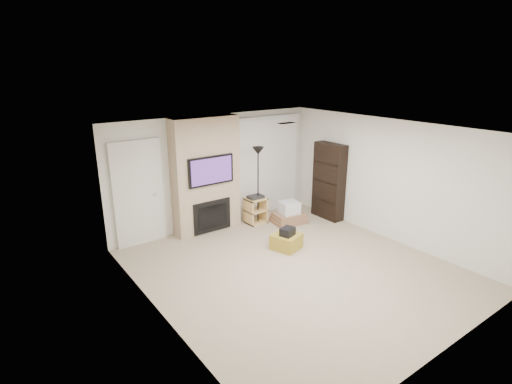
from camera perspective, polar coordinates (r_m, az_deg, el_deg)
floor at (r=7.36m, az=5.62°, el=-10.89°), size 5.00×5.50×0.00m
ceiling at (r=6.54m, az=6.28°, el=8.71°), size 5.00×5.50×0.00m
wall_back at (r=8.98m, az=-5.84°, el=3.04°), size 5.00×0.00×2.50m
wall_front at (r=5.31m, az=26.38°, el=-9.50°), size 5.00×0.00×2.50m
wall_left at (r=5.60m, az=-13.65°, el=-6.65°), size 0.00×5.50×2.50m
wall_right at (r=8.66m, az=18.37°, el=1.65°), size 0.00×5.50×2.50m
hvac_vent at (r=7.40m, az=4.40°, el=9.78°), size 0.35×0.18×0.01m
ottoman at (r=8.05m, az=4.36°, el=-7.03°), size 0.63×0.63×0.30m
black_bag at (r=7.91m, az=4.53°, el=-5.66°), size 0.34×0.30×0.16m
fireplace_wall at (r=8.65m, az=-7.13°, el=2.31°), size 1.50×0.47×2.50m
entry_door at (r=8.29m, az=-16.45°, el=-0.29°), size 1.02×0.11×2.14m
vertical_blinds at (r=9.70m, az=1.47°, el=4.36°), size 1.98×0.10×2.37m
floor_lamp at (r=8.93m, az=0.30°, el=4.05°), size 0.26×0.26×1.78m
av_stand at (r=9.22m, az=-0.06°, el=-2.37°), size 0.45×0.38×0.66m
box_stack at (r=9.31m, az=4.75°, el=-3.25°), size 0.83×0.68×0.51m
bookshelf at (r=9.54m, az=10.38°, el=1.52°), size 0.30×0.80×1.80m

